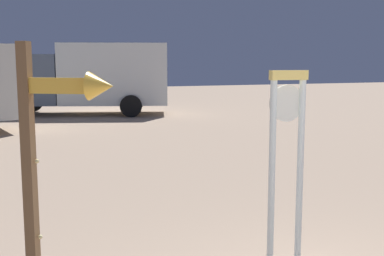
# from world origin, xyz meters

# --- Properties ---
(standing_clock) EXTENTS (0.42, 0.12, 2.11)m
(standing_clock) POSITION_xyz_m (0.10, 1.69, 1.29)
(standing_clock) COLOR white
(standing_clock) RESTS_ON ground_plane
(arrow_sign) EXTENTS (0.83, 0.61, 2.38)m
(arrow_sign) POSITION_xyz_m (-2.23, 1.84, 1.54)
(arrow_sign) COLOR brown
(arrow_sign) RESTS_ON ground_plane
(box_truck_far) EXTENTS (6.98, 4.41, 3.01)m
(box_truck_far) POSITION_xyz_m (1.20, 17.91, 1.65)
(box_truck_far) COLOR silver
(box_truck_far) RESTS_ON ground_plane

